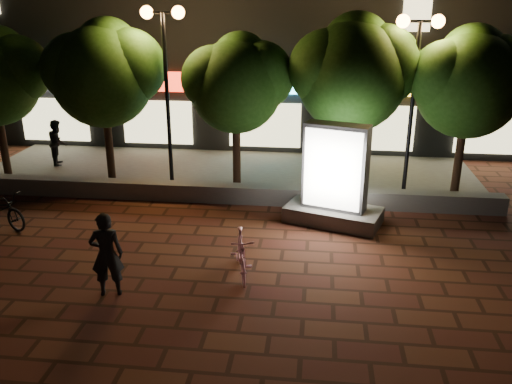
# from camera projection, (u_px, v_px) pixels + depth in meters

# --- Properties ---
(ground) EXTENTS (80.00, 80.00, 0.00)m
(ground) POSITION_uv_depth(u_px,v_px,m) (177.00, 267.00, 11.56)
(ground) COLOR #4F2818
(ground) RESTS_ON ground
(retaining_wall) EXTENTS (16.00, 0.45, 0.50)m
(retaining_wall) POSITION_uv_depth(u_px,v_px,m) (212.00, 193.00, 15.20)
(retaining_wall) COLOR slate
(retaining_wall) RESTS_ON ground
(sidewalk) EXTENTS (16.00, 5.00, 0.08)m
(sidewalk) POSITION_uv_depth(u_px,v_px,m) (227.00, 173.00, 17.60)
(sidewalk) COLOR slate
(sidewalk) RESTS_ON ground
(building_block) EXTENTS (28.00, 8.12, 11.30)m
(building_block) POSITION_uv_depth(u_px,v_px,m) (251.00, 9.00, 21.95)
(building_block) COLOR black
(building_block) RESTS_ON ground
(tree_left) EXTENTS (3.60, 3.00, 4.89)m
(tree_left) POSITION_uv_depth(u_px,v_px,m) (104.00, 70.00, 15.84)
(tree_left) COLOR black
(tree_left) RESTS_ON sidewalk
(tree_mid) EXTENTS (3.24, 2.70, 4.50)m
(tree_mid) POSITION_uv_depth(u_px,v_px,m) (238.00, 80.00, 15.48)
(tree_mid) COLOR black
(tree_mid) RESTS_ON sidewalk
(tree_right) EXTENTS (3.72, 3.10, 5.07)m
(tree_right) POSITION_uv_depth(u_px,v_px,m) (354.00, 70.00, 15.00)
(tree_right) COLOR black
(tree_right) RESTS_ON sidewalk
(tree_far_right) EXTENTS (3.48, 2.90, 4.76)m
(tree_far_right) POSITION_uv_depth(u_px,v_px,m) (471.00, 79.00, 14.72)
(tree_far_right) COLOR black
(tree_far_right) RESTS_ON sidewalk
(street_lamp_left) EXTENTS (1.26, 0.36, 5.18)m
(street_lamp_left) POSITION_uv_depth(u_px,v_px,m) (165.00, 51.00, 15.18)
(street_lamp_left) COLOR black
(street_lamp_left) RESTS_ON sidewalk
(street_lamp_right) EXTENTS (1.26, 0.36, 4.98)m
(street_lamp_right) POSITION_uv_depth(u_px,v_px,m) (417.00, 59.00, 14.46)
(street_lamp_right) COLOR black
(street_lamp_right) RESTS_ON sidewalk
(ad_kiosk) EXTENTS (2.64, 1.88, 2.59)m
(ad_kiosk) POSITION_uv_depth(u_px,v_px,m) (335.00, 184.00, 13.51)
(ad_kiosk) COLOR slate
(ad_kiosk) RESTS_ON ground
(scooter_pink) EXTENTS (0.79, 1.66, 0.96)m
(scooter_pink) POSITION_uv_depth(u_px,v_px,m) (241.00, 254.00, 11.07)
(scooter_pink) COLOR #F6A0C8
(scooter_pink) RESTS_ON ground
(rider) EXTENTS (0.71, 0.56, 1.72)m
(rider) POSITION_uv_depth(u_px,v_px,m) (107.00, 254.00, 10.23)
(rider) COLOR black
(rider) RESTS_ON ground
(pedestrian) EXTENTS (0.80, 0.90, 1.54)m
(pedestrian) POSITION_uv_depth(u_px,v_px,m) (58.00, 142.00, 18.12)
(pedestrian) COLOR black
(pedestrian) RESTS_ON sidewalk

